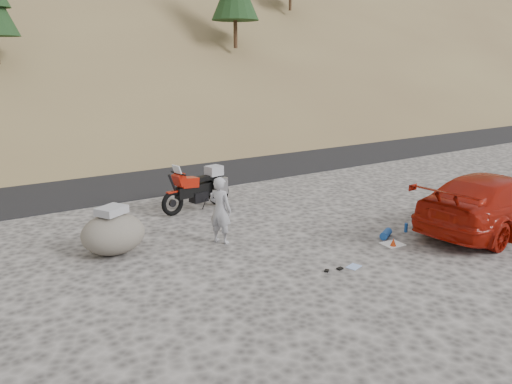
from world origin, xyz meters
TOP-DOWN VIEW (x-y plane):
  - ground at (0.00, 0.00)m, footprint 140.00×140.00m
  - road at (0.00, 9.00)m, footprint 120.00×7.00m
  - motorcycle at (-0.28, 3.54)m, footprint 2.47×0.99m
  - man at (-1.19, 0.66)m, footprint 0.62×0.71m
  - red_car at (5.25, -2.45)m, footprint 5.30×2.49m
  - boulder at (-3.60, 1.39)m, footprint 1.74×1.60m
  - gear_white_cloth at (2.22, -1.77)m, footprint 0.53×0.49m
  - gear_blue_mat at (2.45, -1.34)m, footprint 0.52×0.40m
  - gear_bottle at (3.21, -1.33)m, footprint 0.11×0.11m
  - gear_funnel at (2.11, -1.87)m, footprint 0.16×0.16m
  - gear_glove_a at (0.11, -2.18)m, footprint 0.14×0.11m
  - gear_glove_b at (-0.21, -2.11)m, footprint 0.14×0.13m
  - gear_blue_cloth at (0.45, -2.25)m, footprint 0.37×0.31m

SIDE VIEW (x-z plane):
  - ground at x=0.00m, z-range 0.00..0.00m
  - road at x=0.00m, z-range -0.03..0.03m
  - man at x=-1.19m, z-range -0.82..0.82m
  - red_car at x=5.25m, z-range -0.75..0.75m
  - gear_blue_cloth at x=0.45m, z-range 0.00..0.01m
  - gear_white_cloth at x=2.22m, z-range 0.00..0.02m
  - gear_glove_b at x=-0.21m, z-range 0.00..0.04m
  - gear_glove_a at x=0.11m, z-range 0.00..0.04m
  - gear_blue_mat at x=2.45m, z-range 0.00..0.20m
  - gear_funnel at x=2.11m, z-range 0.00..0.20m
  - gear_bottle at x=3.21m, z-range 0.00..0.24m
  - boulder at x=-3.60m, z-range -0.07..1.05m
  - motorcycle at x=-0.28m, z-range -0.11..1.37m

